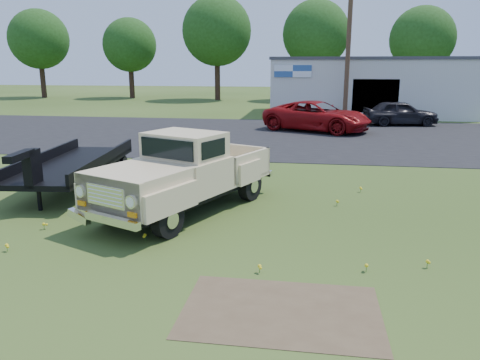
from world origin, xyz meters
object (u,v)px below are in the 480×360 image
flatbed_trailer (73,161)px  dark_sedan (400,113)px  red_pickup (317,116)px  vintage_pickup_truck (186,172)px

flatbed_trailer → dark_sedan: flatbed_trailer is taller
flatbed_trailer → dark_sedan: (12.41, 16.95, -0.08)m
flatbed_trailer → red_pickup: 15.48m
vintage_pickup_truck → flatbed_trailer: (-3.97, 1.77, -0.19)m
vintage_pickup_truck → dark_sedan: 20.53m
red_pickup → dark_sedan: bearing=-32.5°
vintage_pickup_truck → red_pickup: (3.39, 15.38, -0.19)m
vintage_pickup_truck → flatbed_trailer: vintage_pickup_truck is taller
flatbed_trailer → vintage_pickup_truck: bearing=-29.9°
flatbed_trailer → red_pickup: size_ratio=1.02×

